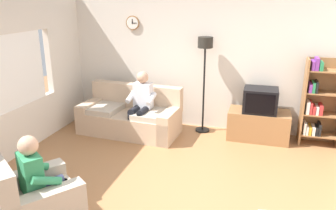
% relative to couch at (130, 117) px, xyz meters
% --- Properties ---
extents(ground_plane, '(12.00, 12.00, 0.00)m').
position_rel_couch_xyz_m(ground_plane, '(1.38, -1.89, -0.31)').
color(ground_plane, '#9E6B42').
extents(back_wall_assembly, '(6.20, 0.17, 2.70)m').
position_rel_couch_xyz_m(back_wall_assembly, '(1.38, 0.77, 1.04)').
color(back_wall_assembly, silver).
rests_on(back_wall_assembly, ground_plane).
extents(couch, '(1.95, 1.00, 0.90)m').
position_rel_couch_xyz_m(couch, '(0.00, 0.00, 0.00)').
color(couch, tan).
rests_on(couch, ground_plane).
extents(tv_stand, '(1.10, 0.56, 0.54)m').
position_rel_couch_xyz_m(tv_stand, '(2.41, 0.37, -0.04)').
color(tv_stand, olive).
rests_on(tv_stand, ground_plane).
extents(tv, '(0.60, 0.49, 0.44)m').
position_rel_couch_xyz_m(tv, '(2.41, 0.34, 0.45)').
color(tv, black).
rests_on(tv, tv_stand).
extents(bookshelf, '(0.68, 0.36, 1.58)m').
position_rel_couch_xyz_m(bookshelf, '(3.41, 0.44, 0.47)').
color(bookshelf, olive).
rests_on(bookshelf, ground_plane).
extents(floor_lamp, '(0.28, 0.28, 1.85)m').
position_rel_couch_xyz_m(floor_lamp, '(1.35, 0.46, 1.14)').
color(floor_lamp, black).
rests_on(floor_lamp, ground_plane).
extents(armchair_near_window, '(1.16, 1.18, 0.90)m').
position_rel_couch_xyz_m(armchair_near_window, '(0.02, -2.92, -0.02)').
color(armchair_near_window, '#BCAD99').
rests_on(armchair_near_window, ground_plane).
extents(person_on_couch, '(0.53, 0.55, 1.24)m').
position_rel_couch_xyz_m(person_on_couch, '(0.27, -0.11, 0.39)').
color(person_on_couch, silver).
rests_on(person_on_couch, ground_plane).
extents(person_in_left_armchair, '(0.62, 0.64, 1.12)m').
position_rel_couch_xyz_m(person_in_left_armchair, '(0.08, -2.85, 0.29)').
color(person_in_left_armchair, '#338C59').
rests_on(person_in_left_armchair, ground_plane).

